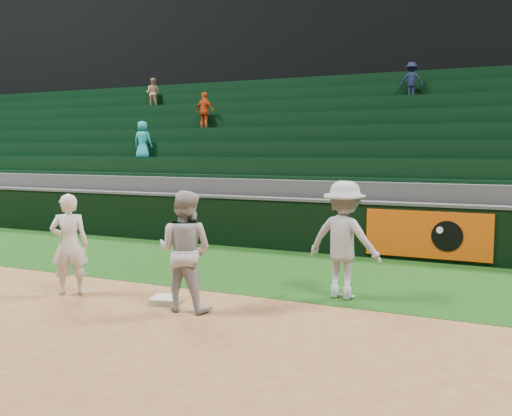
% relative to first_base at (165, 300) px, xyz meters
% --- Properties ---
extents(ground, '(70.00, 70.00, 0.00)m').
position_rel_first_base_xyz_m(ground, '(0.22, 0.02, -0.05)').
color(ground, brown).
rests_on(ground, ground).
extents(foul_grass, '(36.00, 4.20, 0.01)m').
position_rel_first_base_xyz_m(foul_grass, '(0.22, 3.02, -0.04)').
color(foul_grass, '#10360D').
rests_on(foul_grass, ground).
extents(upper_deck, '(40.00, 12.00, 12.00)m').
position_rel_first_base_xyz_m(upper_deck, '(0.22, 17.47, 5.95)').
color(upper_deck, black).
rests_on(upper_deck, ground).
extents(first_base, '(0.51, 0.51, 0.09)m').
position_rel_first_base_xyz_m(first_base, '(0.00, 0.00, 0.00)').
color(first_base, silver).
rests_on(first_base, ground).
extents(first_baseman, '(0.73, 0.67, 1.67)m').
position_rel_first_base_xyz_m(first_baseman, '(-1.73, -0.21, 0.79)').
color(first_baseman, silver).
rests_on(first_baseman, ground).
extents(baserunner, '(0.91, 0.73, 1.79)m').
position_rel_first_base_xyz_m(baserunner, '(0.50, -0.20, 0.85)').
color(baserunner, '#A7AAB2').
rests_on(baserunner, ground).
extents(base_coach, '(1.30, 0.86, 1.89)m').
position_rel_first_base_xyz_m(base_coach, '(2.45, 1.45, 0.91)').
color(base_coach, '#A0A4AD').
rests_on(base_coach, foul_grass).
extents(field_wall, '(36.00, 0.45, 1.25)m').
position_rel_first_base_xyz_m(field_wall, '(0.24, 5.22, 0.59)').
color(field_wall, black).
rests_on(field_wall, ground).
extents(stadium_seating, '(36.00, 5.95, 4.98)m').
position_rel_first_base_xyz_m(stadium_seating, '(0.22, 8.99, 1.65)').
color(stadium_seating, '#38383B').
rests_on(stadium_seating, ground).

